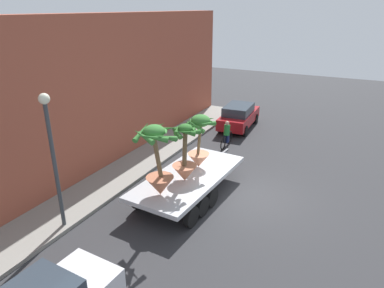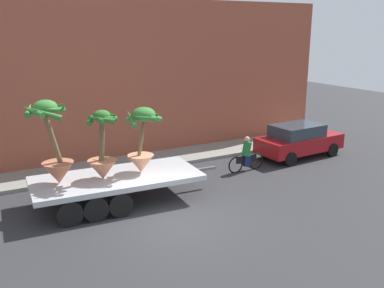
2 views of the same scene
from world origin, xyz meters
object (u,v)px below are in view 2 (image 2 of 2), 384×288
(potted_palm_rear, at_px, (53,147))
(potted_palm_front, at_px, (102,152))
(parked_car, at_px, (299,140))
(cyclist, at_px, (246,156))
(flatbed_trailer, at_px, (110,183))
(potted_palm_middle, at_px, (142,140))

(potted_palm_rear, bearing_deg, potted_palm_front, -10.58)
(potted_palm_rear, relative_size, parked_car, 0.64)
(cyclist, bearing_deg, potted_palm_front, -173.18)
(potted_palm_rear, distance_m, parked_car, 11.47)
(flatbed_trailer, bearing_deg, parked_car, 6.98)
(potted_palm_front, relative_size, cyclist, 1.29)
(cyclist, bearing_deg, potted_palm_rear, -176.47)
(potted_palm_rear, bearing_deg, cyclist, 3.53)
(potted_palm_rear, bearing_deg, flatbed_trailer, -6.13)
(potted_palm_middle, distance_m, potted_palm_front, 1.48)
(potted_palm_rear, distance_m, cyclist, 8.14)
(flatbed_trailer, relative_size, potted_palm_rear, 2.43)
(flatbed_trailer, distance_m, potted_palm_rear, 2.30)
(potted_palm_rear, xyz_separation_m, potted_palm_middle, (2.97, -0.21, -0.10))
(potted_palm_front, bearing_deg, potted_palm_rear, 169.42)
(cyclist, bearing_deg, flatbed_trailer, -173.77)
(potted_palm_middle, height_order, parked_car, potted_palm_middle)
(potted_palm_front, height_order, cyclist, potted_palm_front)
(parked_car, bearing_deg, potted_palm_rear, -175.03)
(potted_palm_middle, height_order, potted_palm_front, potted_palm_front)
(potted_palm_rear, xyz_separation_m, cyclist, (7.97, 0.49, -1.58))
(potted_palm_front, bearing_deg, parked_car, 7.35)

